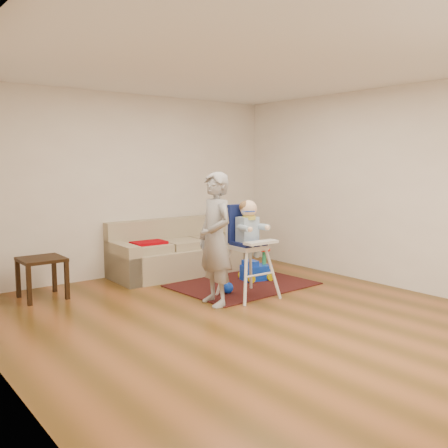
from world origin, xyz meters
TOP-DOWN VIEW (x-y plane):
  - ground at (0.00, 0.00)m, footprint 5.50×5.50m
  - room_envelope at (0.00, 0.53)m, footprint 5.04×5.52m
  - sofa at (0.63, 2.30)m, footprint 2.15×0.93m
  - side_table at (-1.50, 2.18)m, footprint 0.52×0.52m
  - area_rug at (0.91, 1.16)m, footprint 1.88×1.45m
  - ride_on_toy at (1.23, 1.24)m, footprint 0.45×0.36m
  - toy_ball at (0.45, 0.90)m, footprint 0.15×0.15m
  - high_chair at (0.57, 0.64)m, footprint 0.59×0.59m
  - adult at (0.05, 0.64)m, footprint 0.45×0.62m

SIDE VIEW (x-z plane):
  - ground at x=0.00m, z-range 0.00..0.00m
  - area_rug at x=0.91m, z-range 0.00..0.01m
  - toy_ball at x=0.45m, z-range 0.01..0.16m
  - ride_on_toy at x=1.23m, z-range 0.01..0.46m
  - side_table at x=-1.50m, z-range 0.00..0.52m
  - sofa at x=0.63m, z-range 0.00..0.82m
  - high_chair at x=0.57m, z-range -0.02..1.22m
  - adult at x=0.05m, z-range 0.00..1.58m
  - room_envelope at x=0.00m, z-range 0.52..3.24m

